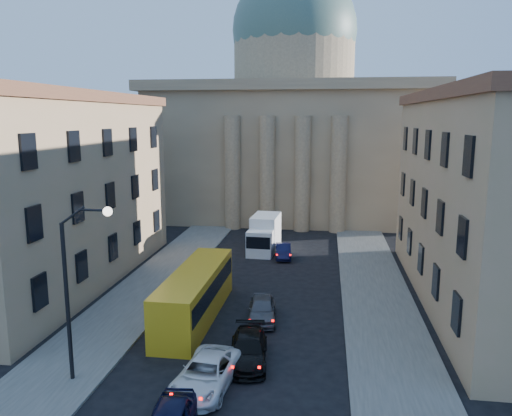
{
  "coord_description": "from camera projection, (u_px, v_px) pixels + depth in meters",
  "views": [
    {
      "loc": [
        4.66,
        -13.21,
        12.86
      ],
      "look_at": [
        0.26,
        17.87,
        7.11
      ],
      "focal_mm": 35.0,
      "sensor_mm": 36.0,
      "label": 1
    }
  ],
  "objects": [
    {
      "name": "building_right",
      "position": [
        510.0,
        199.0,
        33.57
      ],
      "size": [
        11.6,
        26.6,
        14.7
      ],
      "color": "tan",
      "rests_on": "ground"
    },
    {
      "name": "sidewalk_right",
      "position": [
        382.0,
        318.0,
        32.17
      ],
      "size": [
        5.0,
        60.0,
        0.15
      ],
      "primitive_type": "cube",
      "color": "#575550",
      "rests_on": "ground"
    },
    {
      "name": "building_left",
      "position": [
        41.0,
        189.0,
        38.26
      ],
      "size": [
        11.6,
        26.6,
        14.7
      ],
      "color": "tan",
      "rests_on": "ground"
    },
    {
      "name": "box_truck",
      "position": [
        264.0,
        235.0,
        48.44
      ],
      "size": [
        2.74,
        6.24,
        3.36
      ],
      "rotation": [
        0.0,
        0.0,
        -0.06
      ],
      "color": "white",
      "rests_on": "ground"
    },
    {
      "name": "car_right_distant",
      "position": [
        283.0,
        251.0,
        46.06
      ],
      "size": [
        1.74,
        4.04,
        1.29
      ],
      "primitive_type": "imported",
      "rotation": [
        0.0,
        0.0,
        0.1
      ],
      "color": "black",
      "rests_on": "ground"
    },
    {
      "name": "city_bus",
      "position": [
        195.0,
        293.0,
        32.11
      ],
      "size": [
        2.71,
        11.26,
        3.17
      ],
      "rotation": [
        0.0,
        0.0,
        -0.01
      ],
      "color": "gold",
      "rests_on": "ground"
    },
    {
      "name": "street_lamp",
      "position": [
        76.0,
        279.0,
        23.63
      ],
      "size": [
        2.62,
        0.44,
        8.83
      ],
      "color": "black",
      "rests_on": "ground"
    },
    {
      "name": "sidewalk_left",
      "position": [
        131.0,
        304.0,
        34.51
      ],
      "size": [
        5.0,
        60.0,
        0.15
      ],
      "primitive_type": "cube",
      "color": "#575550",
      "rests_on": "ground"
    },
    {
      "name": "car_left_mid",
      "position": [
        206.0,
        374.0,
        23.89
      ],
      "size": [
        2.98,
        5.52,
        1.47
      ],
      "primitive_type": "imported",
      "rotation": [
        0.0,
        0.0,
        -0.1
      ],
      "color": "white",
      "rests_on": "ground"
    },
    {
      "name": "car_right_far",
      "position": [
        262.0,
        309.0,
        31.93
      ],
      "size": [
        2.23,
        4.53,
        1.48
      ],
      "primitive_type": "imported",
      "rotation": [
        0.0,
        0.0,
        0.11
      ],
      "color": "#4E4E53",
      "rests_on": "ground"
    },
    {
      "name": "church",
      "position": [
        293.0,
        124.0,
        67.71
      ],
      "size": [
        68.02,
        28.76,
        36.6
      ],
      "color": "#806A4F",
      "rests_on": "ground"
    },
    {
      "name": "car_right_mid",
      "position": [
        248.0,
        349.0,
        26.45
      ],
      "size": [
        2.49,
        5.05,
        1.41
      ],
      "primitive_type": "imported",
      "rotation": [
        0.0,
        0.0,
        0.11
      ],
      "color": "black",
      "rests_on": "ground"
    }
  ]
}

